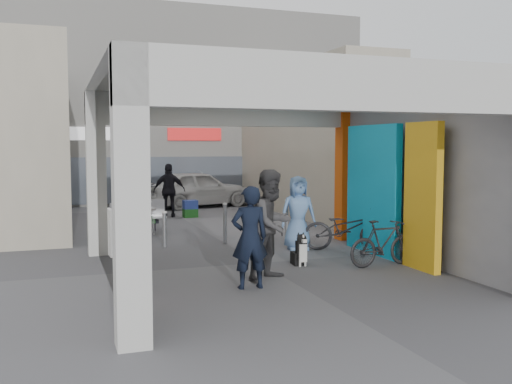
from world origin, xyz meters
name	(u,v)px	position (x,y,z in m)	size (l,w,h in m)	color
ground	(259,263)	(0.00, 0.00, 0.00)	(90.00, 90.00, 0.00)	#515156
arcade_canopy	(301,148)	(0.54, -0.82, 2.30)	(6.40, 6.45, 6.40)	#B9BAB5
far_building	(149,107)	(0.00, 13.99, 3.99)	(18.00, 4.08, 8.00)	silver
plaza_bldg_left	(31,141)	(-4.50, 7.50, 2.50)	(2.00, 9.00, 5.00)	#AFA591
plaza_bldg_right	(309,141)	(4.50, 7.50, 2.50)	(2.00, 9.00, 5.00)	#AFA591
bollard_left	(165,230)	(-1.47, 2.42, 0.41)	(0.09, 0.09, 0.82)	#93959B
bollard_center	(225,224)	(0.00, 2.46, 0.48)	(0.09, 0.09, 0.96)	#93959B
bollard_right	(287,220)	(1.66, 2.58, 0.49)	(0.09, 0.09, 0.97)	#93959B
advert_board_near	(134,270)	(-2.75, -2.15, 0.51)	(0.13, 0.55, 1.00)	white
advert_board_far	(111,232)	(-2.75, 1.80, 0.51)	(0.13, 0.55, 1.00)	white
cafe_set	(136,224)	(-1.89, 4.27, 0.32)	(1.51, 1.22, 0.91)	#B4B4B9
produce_stand	(135,219)	(-1.77, 5.29, 0.32)	(1.21, 0.66, 0.80)	black
crate_stack	(190,209)	(0.31, 7.60, 0.28)	(0.46, 0.36, 0.56)	#195418
border_collie	(300,252)	(0.69, -0.48, 0.27)	(0.25, 0.48, 0.67)	black
man_with_dog	(250,237)	(-0.83, -1.85, 0.85)	(0.62, 0.41, 1.70)	black
man_back_turned	(272,224)	(-0.24, -1.34, 0.97)	(0.94, 0.73, 1.94)	#38383A
man_elderly	(298,213)	(1.33, 1.10, 0.84)	(0.82, 0.53, 1.67)	#5F84B8
man_crates	(169,190)	(-0.33, 7.88, 0.88)	(1.03, 0.43, 1.76)	black
bicycle_front	(346,228)	(2.30, 0.65, 0.50)	(0.66, 1.90, 1.00)	black
bicycle_rear	(383,243)	(2.19, -1.09, 0.46)	(0.43, 1.52, 0.92)	black
white_van	(198,188)	(1.28, 10.62, 0.71)	(1.67, 4.14, 1.41)	silver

